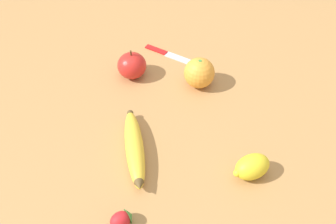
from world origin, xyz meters
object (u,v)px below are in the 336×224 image
object	(u,v)px
banana	(135,148)
paring_knife	(167,54)
orange	(199,73)
strawberry	(122,219)
apple	(132,65)
lemon	(252,167)

from	to	relation	value
banana	paring_knife	bearing A→B (deg)	159.78
orange	strawberry	bearing A→B (deg)	131.69
apple	lemon	xyz separation A→B (m)	(-0.40, -0.10, -0.01)
apple	paring_knife	world-z (taller)	apple
banana	apple	size ratio (longest dim) A/B	2.75
banana	paring_knife	size ratio (longest dim) A/B	1.60
orange	lemon	bearing A→B (deg)	172.64
banana	apple	world-z (taller)	apple
apple	paring_knife	xyz separation A→B (m)	(0.04, -0.12, -0.03)
orange	lemon	world-z (taller)	orange
strawberry	apple	xyz separation A→B (m)	(0.39, -0.18, 0.02)
orange	strawberry	xyz separation A→B (m)	(-0.28, 0.32, -0.02)
apple	paring_knife	size ratio (longest dim) A/B	0.58
lemon	paring_knife	world-z (taller)	lemon
orange	banana	bearing A→B (deg)	120.64
strawberry	lemon	world-z (taller)	lemon
orange	paring_knife	world-z (taller)	orange
strawberry	orange	bearing A→B (deg)	35.01
strawberry	apple	bearing A→B (deg)	58.75
banana	orange	size ratio (longest dim) A/B	2.83
orange	lemon	distance (m)	0.30
banana	apple	distance (m)	0.26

